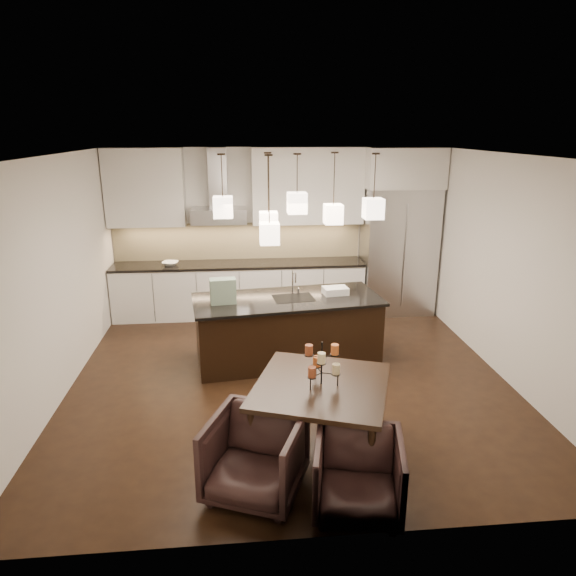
{
  "coord_description": "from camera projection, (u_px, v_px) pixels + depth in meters",
  "views": [
    {
      "loc": [
        -0.58,
        -5.99,
        3.09
      ],
      "look_at": [
        0.0,
        0.2,
        1.15
      ],
      "focal_mm": 32.0,
      "sensor_mm": 36.0,
      "label": 1
    }
  ],
  "objects": [
    {
      "name": "floor",
      "position": [
        289.0,
        378.0,
        6.67
      ],
      "size": [
        5.5,
        5.5,
        0.02
      ],
      "primitive_type": "cube",
      "color": "black",
      "rests_on": "ground"
    },
    {
      "name": "ceiling",
      "position": [
        290.0,
        154.0,
        5.83
      ],
      "size": [
        5.5,
        5.5,
        0.02
      ],
      "primitive_type": "cube",
      "color": "white",
      "rests_on": "wall_back"
    },
    {
      "name": "wall_back",
      "position": [
        274.0,
        231.0,
        8.88
      ],
      "size": [
        5.5,
        0.02,
        2.8
      ],
      "primitive_type": "cube",
      "color": "silver",
      "rests_on": "ground"
    },
    {
      "name": "wall_front",
      "position": [
        327.0,
        378.0,
        3.63
      ],
      "size": [
        5.5,
        0.02,
        2.8
      ],
      "primitive_type": "cube",
      "color": "silver",
      "rests_on": "ground"
    },
    {
      "name": "wall_left",
      "position": [
        55.0,
        279.0,
        6.01
      ],
      "size": [
        0.02,
        5.5,
        2.8
      ],
      "primitive_type": "cube",
      "color": "silver",
      "rests_on": "ground"
    },
    {
      "name": "wall_right",
      "position": [
        506.0,
        268.0,
        6.5
      ],
      "size": [
        0.02,
        5.5,
        2.8
      ],
      "primitive_type": "cube",
      "color": "silver",
      "rests_on": "ground"
    },
    {
      "name": "refrigerator",
      "position": [
        398.0,
        251.0,
        8.8
      ],
      "size": [
        1.2,
        0.72,
        2.15
      ],
      "primitive_type": "cube",
      "color": "#B7B7BA",
      "rests_on": "floor"
    },
    {
      "name": "fridge_panel",
      "position": [
        403.0,
        168.0,
        8.38
      ],
      "size": [
        1.26,
        0.72,
        0.65
      ],
      "primitive_type": "cube",
      "color": "silver",
      "rests_on": "refrigerator"
    },
    {
      "name": "lower_cabinets",
      "position": [
        240.0,
        290.0,
        8.79
      ],
      "size": [
        4.21,
        0.62,
        0.88
      ],
      "primitive_type": "cube",
      "color": "silver",
      "rests_on": "floor"
    },
    {
      "name": "countertop",
      "position": [
        239.0,
        264.0,
        8.66
      ],
      "size": [
        4.21,
        0.66,
        0.04
      ],
      "primitive_type": "cube",
      "color": "black",
      "rests_on": "lower_cabinets"
    },
    {
      "name": "backsplash",
      "position": [
        238.0,
        241.0,
        8.84
      ],
      "size": [
        4.21,
        0.02,
        0.63
      ],
      "primitive_type": "cube",
      "color": "beige",
      "rests_on": "countertop"
    },
    {
      "name": "upper_cab_left",
      "position": [
        145.0,
        188.0,
        8.28
      ],
      "size": [
        1.25,
        0.35,
        1.25
      ],
      "primitive_type": "cube",
      "color": "silver",
      "rests_on": "wall_back"
    },
    {
      "name": "upper_cab_right",
      "position": [
        308.0,
        186.0,
        8.51
      ],
      "size": [
        1.85,
        0.35,
        1.25
      ],
      "primitive_type": "cube",
      "color": "silver",
      "rests_on": "wall_back"
    },
    {
      "name": "hood_canopy",
      "position": [
        219.0,
        216.0,
        8.43
      ],
      "size": [
        0.9,
        0.52,
        0.24
      ],
      "primitive_type": "cube",
      "color": "#B7B7BA",
      "rests_on": "wall_back"
    },
    {
      "name": "hood_chimney",
      "position": [
        218.0,
        178.0,
        8.36
      ],
      "size": [
        0.3,
        0.28,
        0.96
      ],
      "primitive_type": "cube",
      "color": "#B7B7BA",
      "rests_on": "hood_canopy"
    },
    {
      "name": "fruit_bowl",
      "position": [
        170.0,
        263.0,
        8.49
      ],
      "size": [
        0.3,
        0.3,
        0.06
      ],
      "primitive_type": "imported",
      "rotation": [
        0.0,
        0.0,
        -0.18
      ],
      "color": "silver",
      "rests_on": "countertop"
    },
    {
      "name": "island_body",
      "position": [
        287.0,
        330.0,
        7.07
      ],
      "size": [
        2.54,
        1.28,
        0.86
      ],
      "primitive_type": "cube",
      "rotation": [
        0.0,
        0.0,
        0.13
      ],
      "color": "black",
      "rests_on": "floor"
    },
    {
      "name": "island_top",
      "position": [
        287.0,
        299.0,
        6.93
      ],
      "size": [
        2.63,
        1.37,
        0.04
      ],
      "primitive_type": "cube",
      "rotation": [
        0.0,
        0.0,
        0.13
      ],
      "color": "black",
      "rests_on": "island_body"
    },
    {
      "name": "faucet",
      "position": [
        293.0,
        282.0,
        6.98
      ],
      "size": [
        0.13,
        0.24,
        0.37
      ],
      "primitive_type": null,
      "rotation": [
        0.0,
        0.0,
        0.13
      ],
      "color": "silver",
      "rests_on": "island_top"
    },
    {
      "name": "tote_bag",
      "position": [
        223.0,
        291.0,
        6.68
      ],
      "size": [
        0.35,
        0.22,
        0.33
      ],
      "primitive_type": "cube",
      "rotation": [
        0.0,
        0.0,
        0.13
      ],
      "color": "#164725",
      "rests_on": "island_top"
    },
    {
      "name": "food_container",
      "position": [
        335.0,
        291.0,
        7.08
      ],
      "size": [
        0.36,
        0.27,
        0.1
      ],
      "primitive_type": "cube",
      "rotation": [
        0.0,
        0.0,
        0.13
      ],
      "color": "silver",
      "rests_on": "island_top"
    },
    {
      "name": "dining_table",
      "position": [
        320.0,
        418.0,
        5.04
      ],
      "size": [
        1.57,
        1.57,
        0.74
      ],
      "primitive_type": null,
      "rotation": [
        0.0,
        0.0,
        -0.34
      ],
      "color": "black",
      "rests_on": "floor"
    },
    {
      "name": "candelabra",
      "position": [
        322.0,
        363.0,
        4.86
      ],
      "size": [
        0.45,
        0.45,
        0.44
      ],
      "primitive_type": null,
      "rotation": [
        0.0,
        0.0,
        -0.34
      ],
      "color": "black",
      "rests_on": "dining_table"
    },
    {
      "name": "candle_a",
      "position": [
        336.0,
        369.0,
        4.84
      ],
      "size": [
        0.1,
        0.1,
        0.1
      ],
      "primitive_type": "cylinder",
      "rotation": [
        0.0,
        0.0,
        -0.34
      ],
      "color": "#F9E4A5",
      "rests_on": "candelabra"
    },
    {
      "name": "candle_b",
      "position": [
        317.0,
        361.0,
        5.0
      ],
      "size": [
        0.1,
        0.1,
        0.1
      ],
      "primitive_type": "cylinder",
      "rotation": [
        0.0,
        0.0,
        -0.34
      ],
      "color": "orange",
      "rests_on": "candelabra"
    },
    {
      "name": "candle_c",
      "position": [
        312.0,
        372.0,
        4.78
      ],
      "size": [
        0.1,
        0.1,
        0.1
      ],
      "primitive_type": "cylinder",
      "rotation": [
        0.0,
        0.0,
        -0.34
      ],
      "color": "#9E4A29",
      "rests_on": "candelabra"
    },
    {
      "name": "candle_d",
      "position": [
        335.0,
        349.0,
        4.88
      ],
      "size": [
        0.1,
        0.1,
        0.1
      ],
      "primitive_type": "cylinder",
      "rotation": [
        0.0,
        0.0,
        -0.34
      ],
      "color": "orange",
      "rests_on": "candelabra"
    },
    {
      "name": "candle_e",
      "position": [
        309.0,
        350.0,
        4.87
      ],
      "size": [
        0.1,
        0.1,
        0.1
      ],
      "primitive_type": "cylinder",
      "rotation": [
        0.0,
        0.0,
        -0.34
      ],
      "color": "#9E4A29",
      "rests_on": "candelabra"
    },
    {
      "name": "candle_f",
      "position": [
        322.0,
        358.0,
        4.7
      ],
      "size": [
        0.1,
        0.1,
        0.1
      ],
      "primitive_type": "cylinder",
      "rotation": [
        0.0,
        0.0,
        -0.34
      ],
      "color": "#F9E4A5",
      "rests_on": "candelabra"
    },
    {
      "name": "armchair_left",
      "position": [
        255.0,
        456.0,
        4.45
      ],
      "size": [
        1.03,
        1.04,
        0.73
      ],
      "primitive_type": "imported",
      "rotation": [
        0.0,
        0.0,
        -0.38
      ],
      "color": "black",
      "rests_on": "floor"
    },
    {
      "name": "armchair_right",
      "position": [
        358.0,
        475.0,
        4.26
      ],
      "size": [
        0.86,
        0.87,
        0.67
      ],
      "primitive_type": "imported",
      "rotation": [
        0.0,
        0.0,
        -0.21
      ],
      "color": "black",
      "rests_on": "floor"
    },
    {
      "name": "pendant_a",
      "position": [
        223.0,
        207.0,
        6.41
      ],
      "size": [
        0.24,
        0.24,
        0.26
      ],
      "primitive_type": "cube",
      "color": "#FAE2C7",
      "rests_on": "ceiling"
    },
    {
      "name": "pendant_b",
      "position": [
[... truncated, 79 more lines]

